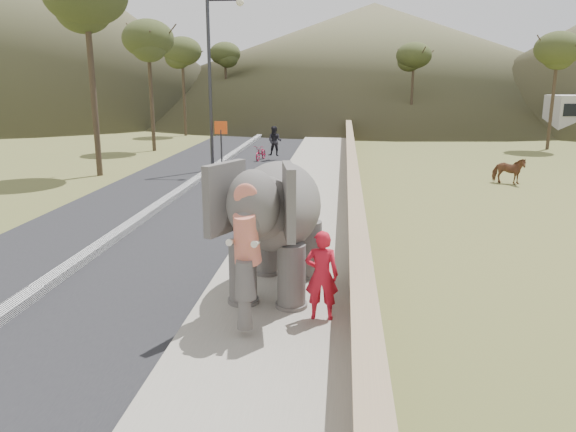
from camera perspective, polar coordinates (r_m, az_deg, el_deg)
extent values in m
plane|color=olive|center=(11.00, -1.56, -9.84)|extent=(160.00, 160.00, 0.00)
cube|color=black|center=(21.40, -11.57, 1.76)|extent=(7.00, 120.00, 0.03)
cube|color=black|center=(21.39, -11.58, 2.01)|extent=(0.35, 120.00, 0.22)
cube|color=#9E9687|center=(20.49, 1.92, 1.67)|extent=(3.00, 120.00, 0.15)
cube|color=tan|center=(20.36, 6.57, 2.87)|extent=(0.30, 120.00, 1.10)
cylinder|color=#2A2A2E|center=(27.19, -7.93, 12.92)|extent=(0.16, 0.16, 8.00)
cylinder|color=#2A2A2E|center=(27.22, -6.46, 20.98)|extent=(1.60, 0.10, 0.10)
sphere|color=#FFF2CC|center=(27.08, -4.90, 20.84)|extent=(0.36, 0.36, 0.36)
cylinder|color=#2D2D33|center=(27.11, -6.77, 6.59)|extent=(0.08, 0.08, 2.00)
cube|color=#F15216|center=(26.99, -6.84, 8.91)|extent=(0.60, 0.05, 0.60)
imported|color=brown|center=(25.60, 21.49, 4.31)|extent=(1.48, 1.09, 1.14)
imported|color=#B0B2B7|center=(48.33, 22.36, 8.53)|extent=(4.52, 2.71, 1.44)
cone|color=brown|center=(76.21, -26.76, 17.50)|extent=(60.00, 60.00, 22.00)
cone|color=brown|center=(80.11, 8.60, 15.66)|extent=(80.00, 80.00, 14.00)
imported|color=red|center=(10.13, 3.44, -6.03)|extent=(0.61, 0.40, 1.66)
imported|color=maroon|center=(30.73, -2.76, 6.42)|extent=(0.79, 1.63, 0.82)
imported|color=black|center=(30.55, -1.35, 7.61)|extent=(0.87, 0.73, 1.61)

